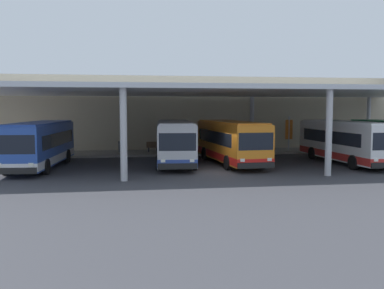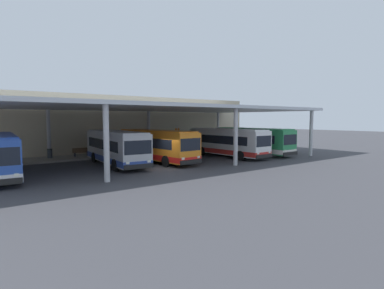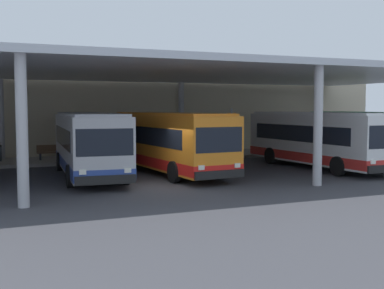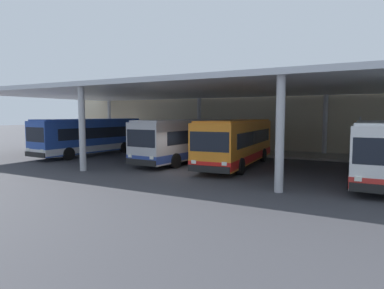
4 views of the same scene
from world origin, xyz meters
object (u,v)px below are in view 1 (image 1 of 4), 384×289
Objects in this scene: bus_second_bay at (175,142)px; trash_bin at (121,147)px; bus_middle_bay at (230,142)px; banner_sign at (289,131)px; bus_nearest_bay at (40,144)px; bus_far_bay at (345,141)px; bench_waiting at (156,147)px.

bus_second_bay is 10.91× the size of trash_bin.
banner_sign is (7.33, 6.93, 0.32)m from bus_middle_bay.
trash_bin is at bearing 135.25° from bus_middle_bay.
bus_second_bay is at bearing 3.13° from bus_nearest_bay.
bench_waiting is (-13.48, 9.01, -0.99)m from bus_far_bay.
bus_second_bay is 5.94× the size of bench_waiting.
bus_far_bay is at bearing -29.04° from trash_bin.
bench_waiting is at bearing 96.21° from bus_second_bay.
bus_second_bay and bus_middle_bay have the same top height.
trash_bin is (-16.64, 9.24, -0.98)m from bus_far_bay.
bus_middle_bay is at bearing -44.75° from trash_bin.
bus_middle_bay is 10.90× the size of trash_bin.
bus_nearest_bay and bus_middle_bay have the same top height.
bus_middle_bay is 8.62m from bus_far_bay.
trash_bin is at bearing 117.35° from bus_second_bay.
banner_sign reaches higher than bus_middle_bay.
bus_second_bay is at bearing -83.79° from bench_waiting.
trash_bin is (-8.11, 8.04, -0.98)m from bus_middle_bay.
banner_sign reaches higher than bus_nearest_bay.
bench_waiting is (-4.95, 7.81, -0.99)m from bus_middle_bay.
bus_nearest_bay is 3.34× the size of banner_sign.
trash_bin is 15.53m from banner_sign.
banner_sign reaches higher than bus_second_bay.
bus_nearest_bay is 5.94× the size of bench_waiting.
bench_waiting is 1.84× the size of trash_bin.
bus_middle_bay is 9.30m from bench_waiting.
bus_second_bay reaches higher than trash_bin.
trash_bin is at bearing 175.90° from banner_sign.
banner_sign is at bearing 98.43° from bus_far_bay.
banner_sign is at bearing -4.10° from trash_bin.
bench_waiting is at bearing 146.24° from bus_far_bay.
bus_nearest_bay is at bearing -176.87° from bus_second_bay.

